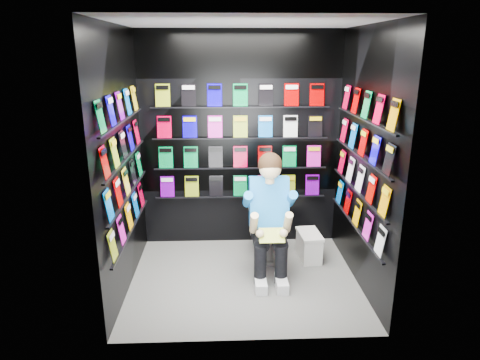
{
  "coord_description": "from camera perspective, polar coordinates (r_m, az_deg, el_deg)",
  "views": [
    {
      "loc": [
        -0.21,
        -4.07,
        2.36
      ],
      "look_at": [
        -0.04,
        0.15,
        1.07
      ],
      "focal_mm": 32.0,
      "sensor_mm": 36.0,
      "label": 1
    }
  ],
  "objects": [
    {
      "name": "wall_back",
      "position": [
        5.19,
        0.03,
        5.13
      ],
      "size": [
        2.4,
        0.04,
        2.6
      ],
      "primitive_type": "cube",
      "color": "black",
      "rests_on": "floor"
    },
    {
      "name": "longbox",
      "position": [
        5.14,
        9.17,
        -8.79
      ],
      "size": [
        0.25,
        0.41,
        0.3
      ],
      "primitive_type": "cube",
      "rotation": [
        0.0,
        0.0,
        0.07
      ],
      "color": "white",
      "rests_on": "floor"
    },
    {
      "name": "wall_left",
      "position": [
        4.32,
        -15.52,
        2.11
      ],
      "size": [
        0.04,
        2.0,
        2.6
      ],
      "primitive_type": "cube",
      "color": "black",
      "rests_on": "floor"
    },
    {
      "name": "comics_back",
      "position": [
        5.16,
        0.05,
        5.12
      ],
      "size": [
        2.1,
        0.06,
        1.37
      ],
      "primitive_type": null,
      "color": "#CE0030",
      "rests_on": "wall_back"
    },
    {
      "name": "wall_front",
      "position": [
        3.26,
        1.48,
        -2.07
      ],
      "size": [
        2.4,
        0.04,
        2.6
      ],
      "primitive_type": "cube",
      "color": "black",
      "rests_on": "floor"
    },
    {
      "name": "floor",
      "position": [
        4.71,
        0.54,
        -13.13
      ],
      "size": [
        2.4,
        2.4,
        0.0
      ],
      "primitive_type": "plane",
      "color": "slate",
      "rests_on": "ground"
    },
    {
      "name": "reader",
      "position": [
        4.57,
        3.82,
        -3.08
      ],
      "size": [
        0.56,
        0.82,
        1.51
      ],
      "primitive_type": null,
      "rotation": [
        0.0,
        0.0,
        0.0
      ],
      "color": "blue",
      "rests_on": "toilet"
    },
    {
      "name": "comics_right",
      "position": [
        4.43,
        15.91,
        2.48
      ],
      "size": [
        0.06,
        1.7,
        1.37
      ],
      "primitive_type": null,
      "color": "#CE0030",
      "rests_on": "wall_right"
    },
    {
      "name": "wall_right",
      "position": [
        4.44,
        16.27,
        2.42
      ],
      "size": [
        0.04,
        2.0,
        2.6
      ],
      "primitive_type": "cube",
      "color": "black",
      "rests_on": "floor"
    },
    {
      "name": "comics_left",
      "position": [
        4.32,
        -15.13,
        2.18
      ],
      "size": [
        0.06,
        1.7,
        1.37
      ],
      "primitive_type": null,
      "color": "#CE0030",
      "rests_on": "wall_left"
    },
    {
      "name": "toilet",
      "position": [
        5.08,
        3.27,
        -6.18
      ],
      "size": [
        0.42,
        0.75,
        0.73
      ],
      "primitive_type": "imported",
      "rotation": [
        0.0,
        0.0,
        3.15
      ],
      "color": "silver",
      "rests_on": "floor"
    },
    {
      "name": "longbox_lid",
      "position": [
        5.07,
        9.26,
        -7.12
      ],
      "size": [
        0.27,
        0.43,
        0.03
      ],
      "primitive_type": "cube",
      "rotation": [
        0.0,
        0.0,
        0.07
      ],
      "color": "white",
      "rests_on": "longbox"
    },
    {
      "name": "held_comic",
      "position": [
        4.33,
        4.25,
        -7.37
      ],
      "size": [
        0.26,
        0.15,
        0.11
      ],
      "primitive_type": "cube",
      "rotation": [
        -0.96,
        0.0,
        0.0
      ],
      "color": "green",
      "rests_on": "reader"
    },
    {
      "name": "ceiling",
      "position": [
        4.08,
        0.65,
        20.3
      ],
      "size": [
        2.4,
        2.4,
        0.0
      ],
      "primitive_type": "plane",
      "color": "white",
      "rests_on": "floor"
    }
  ]
}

